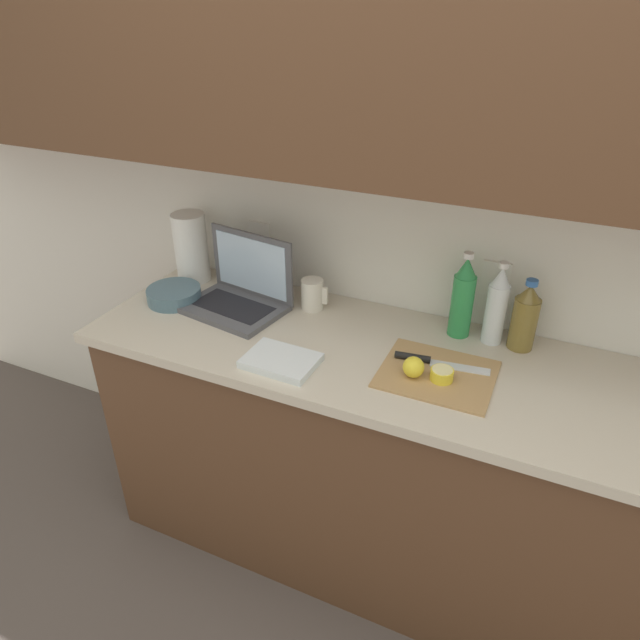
{
  "coord_description": "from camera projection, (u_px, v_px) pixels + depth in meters",
  "views": [
    {
      "loc": [
        0.33,
        -1.46,
        1.9
      ],
      "look_at": [
        -0.33,
        -0.01,
        0.99
      ],
      "focal_mm": 32.0,
      "sensor_mm": 36.0,
      "label": 1
    }
  ],
  "objects": [
    {
      "name": "ground_plane",
      "position": [
        398.0,
        555.0,
        2.22
      ],
      "size": [
        12.0,
        12.0,
        0.0
      ],
      "primitive_type": "plane",
      "color": "#564C47",
      "rests_on": "ground"
    },
    {
      "name": "knife",
      "position": [
        425.0,
        360.0,
        1.75
      ],
      "size": [
        0.29,
        0.07,
        0.02
      ],
      "rotation": [
        0.0,
        0.0,
        0.13
      ],
      "color": "silver",
      "rests_on": "cutting_board"
    },
    {
      "name": "bottle_oil_tall",
      "position": [
        497.0,
        306.0,
        1.81
      ],
      "size": [
        0.07,
        0.07,
        0.28
      ],
      "color": "silver",
      "rests_on": "counter_unit"
    },
    {
      "name": "bowl_white",
      "position": [
        174.0,
        295.0,
        2.1
      ],
      "size": [
        0.2,
        0.2,
        0.05
      ],
      "color": "slate",
      "rests_on": "counter_unit"
    },
    {
      "name": "laptop",
      "position": [
        241.0,
        291.0,
        2.05
      ],
      "size": [
        0.39,
        0.3,
        0.26
      ],
      "rotation": [
        0.0,
        0.0,
        -0.16
      ],
      "color": "#515156",
      "rests_on": "counter_unit"
    },
    {
      "name": "dish_towel",
      "position": [
        281.0,
        361.0,
        1.75
      ],
      "size": [
        0.22,
        0.17,
        0.02
      ],
      "primitive_type": "cube",
      "rotation": [
        0.0,
        0.0,
        -0.03
      ],
      "color": "white",
      "rests_on": "counter_unit"
    },
    {
      "name": "bottle_green_soda",
      "position": [
        525.0,
        317.0,
        1.79
      ],
      "size": [
        0.08,
        0.08,
        0.24
      ],
      "color": "olive",
      "rests_on": "counter_unit"
    },
    {
      "name": "cutting_board",
      "position": [
        437.0,
        374.0,
        1.7
      ],
      "size": [
        0.33,
        0.28,
        0.01
      ],
      "primitive_type": "cube",
      "color": "tan",
      "rests_on": "counter_unit"
    },
    {
      "name": "paper_towel_roll",
      "position": [
        191.0,
        247.0,
        2.21
      ],
      "size": [
        0.13,
        0.13,
        0.27
      ],
      "color": "white",
      "rests_on": "counter_unit"
    },
    {
      "name": "wall_back",
      "position": [
        461.0,
        131.0,
        1.63
      ],
      "size": [
        5.2,
        0.38,
        2.6
      ],
      "color": "white",
      "rests_on": "ground_plane"
    },
    {
      "name": "counter_unit",
      "position": [
        413.0,
        469.0,
        1.98
      ],
      "size": [
        2.2,
        0.63,
        0.91
      ],
      "color": "brown",
      "rests_on": "ground_plane"
    },
    {
      "name": "bottle_water_clear",
      "position": [
        463.0,
        298.0,
        1.85
      ],
      "size": [
        0.07,
        0.07,
        0.29
      ],
      "color": "#2D934C",
      "rests_on": "counter_unit"
    },
    {
      "name": "lemon_half_cut",
      "position": [
        442.0,
        374.0,
        1.66
      ],
      "size": [
        0.07,
        0.07,
        0.04
      ],
      "color": "yellow",
      "rests_on": "cutting_board"
    },
    {
      "name": "measuring_cup",
      "position": [
        312.0,
        294.0,
        2.04
      ],
      "size": [
        0.1,
        0.08,
        0.11
      ],
      "color": "silver",
      "rests_on": "counter_unit"
    },
    {
      "name": "lemon_whole_beside",
      "position": [
        414.0,
        367.0,
        1.67
      ],
      "size": [
        0.06,
        0.06,
        0.06
      ],
      "color": "yellow",
      "rests_on": "cutting_board"
    }
  ]
}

